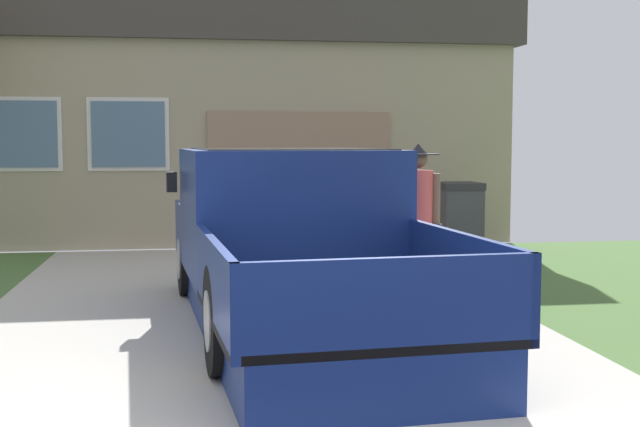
% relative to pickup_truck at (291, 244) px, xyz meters
% --- Properties ---
extents(pickup_truck, '(2.33, 5.27, 1.61)m').
position_rel_pickup_truck_xyz_m(pickup_truck, '(0.00, 0.00, 0.00)').
color(pickup_truck, navy).
rests_on(pickup_truck, ground).
extents(person_with_hat, '(0.48, 0.43, 1.66)m').
position_rel_pickup_truck_xyz_m(person_with_hat, '(1.34, 0.44, 0.21)').
color(person_with_hat, '#333842').
rests_on(person_with_hat, ground).
extents(handbag, '(0.40, 0.19, 0.46)m').
position_rel_pickup_truck_xyz_m(handbag, '(1.41, 0.19, -0.58)').
color(handbag, '#232328').
rests_on(handbag, ground).
extents(house_with_garage, '(9.16, 6.44, 4.03)m').
position_rel_pickup_truck_xyz_m(house_with_garage, '(-0.07, 8.56, 1.32)').
color(house_with_garage, tan).
rests_on(house_with_garage, ground).
extents(wheeled_trash_bin, '(0.60, 0.72, 1.07)m').
position_rel_pickup_truck_xyz_m(wheeled_trash_bin, '(3.01, 4.21, -0.15)').
color(wheeled_trash_bin, '#424247').
rests_on(wheeled_trash_bin, ground).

